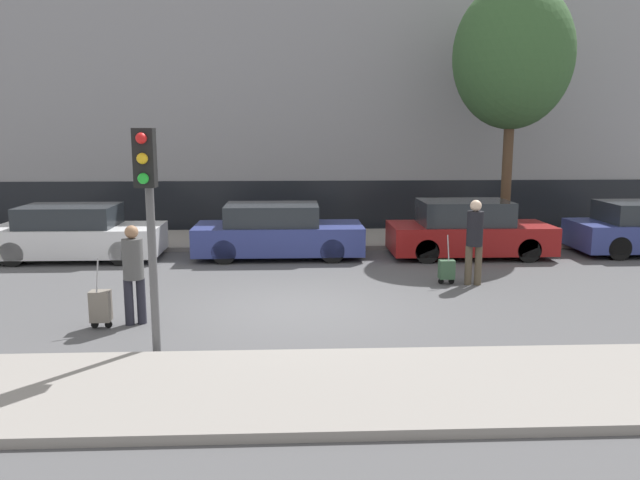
{
  "coord_description": "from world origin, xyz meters",
  "views": [
    {
      "loc": [
        -0.1,
        -11.04,
        3.22
      ],
      "look_at": [
        0.48,
        1.8,
        0.95
      ],
      "focal_mm": 35.0,
      "sensor_mm": 36.0,
      "label": 1
    }
  ],
  "objects_px": {
    "parked_car_1": "(277,232)",
    "traffic_light": "(148,196)",
    "pedestrian_right": "(475,237)",
    "bare_tree_near_crossing": "(513,56)",
    "parked_car_0": "(76,234)",
    "pedestrian_left": "(133,269)",
    "trolley_right": "(447,269)",
    "parked_car_2": "(468,231)",
    "trolley_left": "(101,306)"
  },
  "relations": [
    {
      "from": "pedestrian_right",
      "to": "traffic_light",
      "type": "distance_m",
      "value": 7.15
    },
    {
      "from": "pedestrian_right",
      "to": "bare_tree_near_crossing",
      "type": "relative_size",
      "value": 0.25
    },
    {
      "from": "parked_car_2",
      "to": "trolley_left",
      "type": "relative_size",
      "value": 3.49
    },
    {
      "from": "trolley_right",
      "to": "traffic_light",
      "type": "relative_size",
      "value": 0.33
    },
    {
      "from": "pedestrian_left",
      "to": "trolley_left",
      "type": "xyz_separation_m",
      "value": [
        -0.51,
        -0.19,
        -0.58
      ]
    },
    {
      "from": "pedestrian_right",
      "to": "traffic_light",
      "type": "relative_size",
      "value": 0.55
    },
    {
      "from": "parked_car_2",
      "to": "trolley_right",
      "type": "xyz_separation_m",
      "value": [
        -1.25,
        -2.87,
        -0.36
      ]
    },
    {
      "from": "parked_car_2",
      "to": "bare_tree_near_crossing",
      "type": "distance_m",
      "value": 5.1
    },
    {
      "from": "trolley_right",
      "to": "pedestrian_left",
      "type": "bearing_deg",
      "value": -157.02
    },
    {
      "from": "parked_car_0",
      "to": "trolley_left",
      "type": "bearing_deg",
      "value": -68.1
    },
    {
      "from": "parked_car_1",
      "to": "parked_car_0",
      "type": "bearing_deg",
      "value": -179.48
    },
    {
      "from": "traffic_light",
      "to": "parked_car_0",
      "type": "bearing_deg",
      "value": 116.08
    },
    {
      "from": "parked_car_2",
      "to": "trolley_left",
      "type": "height_order",
      "value": "parked_car_2"
    },
    {
      "from": "parked_car_2",
      "to": "trolley_left",
      "type": "distance_m",
      "value": 9.48
    },
    {
      "from": "parked_car_1",
      "to": "trolley_left",
      "type": "xyz_separation_m",
      "value": [
        -2.77,
        -5.73,
        -0.27
      ]
    },
    {
      "from": "parked_car_0",
      "to": "pedestrian_left",
      "type": "distance_m",
      "value": 6.17
    },
    {
      "from": "trolley_right",
      "to": "traffic_light",
      "type": "bearing_deg",
      "value": -142.33
    },
    {
      "from": "parked_car_1",
      "to": "pedestrian_left",
      "type": "distance_m",
      "value": 5.99
    },
    {
      "from": "parked_car_1",
      "to": "pedestrian_right",
      "type": "height_order",
      "value": "pedestrian_right"
    },
    {
      "from": "trolley_left",
      "to": "traffic_light",
      "type": "distance_m",
      "value": 2.65
    },
    {
      "from": "pedestrian_left",
      "to": "traffic_light",
      "type": "xyz_separation_m",
      "value": [
        0.65,
        -1.55,
        1.38
      ]
    },
    {
      "from": "trolley_left",
      "to": "parked_car_1",
      "type": "bearing_deg",
      "value": 64.2
    },
    {
      "from": "bare_tree_near_crossing",
      "to": "pedestrian_right",
      "type": "bearing_deg",
      "value": -115.62
    },
    {
      "from": "pedestrian_right",
      "to": "traffic_light",
      "type": "height_order",
      "value": "traffic_light"
    },
    {
      "from": "bare_tree_near_crossing",
      "to": "pedestrian_left",
      "type": "bearing_deg",
      "value": -140.65
    },
    {
      "from": "parked_car_0",
      "to": "bare_tree_near_crossing",
      "type": "relative_size",
      "value": 0.59
    },
    {
      "from": "parked_car_0",
      "to": "pedestrian_right",
      "type": "distance_m",
      "value": 9.75
    },
    {
      "from": "parked_car_0",
      "to": "bare_tree_near_crossing",
      "type": "xyz_separation_m",
      "value": [
        11.5,
        1.64,
        4.56
      ]
    },
    {
      "from": "parked_car_2",
      "to": "pedestrian_right",
      "type": "distance_m",
      "value": 3.05
    },
    {
      "from": "pedestrian_right",
      "to": "trolley_right",
      "type": "distance_m",
      "value": 0.9
    },
    {
      "from": "parked_car_1",
      "to": "pedestrian_right",
      "type": "relative_size",
      "value": 2.37
    },
    {
      "from": "trolley_left",
      "to": "parked_car_0",
      "type": "bearing_deg",
      "value": 111.9
    },
    {
      "from": "parked_car_1",
      "to": "traffic_light",
      "type": "distance_m",
      "value": 7.46
    },
    {
      "from": "parked_car_2",
      "to": "trolley_right",
      "type": "height_order",
      "value": "parked_car_2"
    },
    {
      "from": "pedestrian_left",
      "to": "pedestrian_right",
      "type": "xyz_separation_m",
      "value": [
        6.44,
        2.42,
        0.07
      ]
    },
    {
      "from": "pedestrian_right",
      "to": "bare_tree_near_crossing",
      "type": "xyz_separation_m",
      "value": [
        2.26,
        4.71,
        4.17
      ]
    },
    {
      "from": "pedestrian_left",
      "to": "pedestrian_right",
      "type": "distance_m",
      "value": 6.88
    },
    {
      "from": "parked_car_0",
      "to": "parked_car_1",
      "type": "xyz_separation_m",
      "value": [
        5.06,
        0.05,
        -0.0
      ]
    },
    {
      "from": "parked_car_1",
      "to": "trolley_right",
      "type": "xyz_separation_m",
      "value": [
        3.64,
        -3.03,
        -0.33
      ]
    },
    {
      "from": "trolley_left",
      "to": "pedestrian_right",
      "type": "height_order",
      "value": "pedestrian_right"
    },
    {
      "from": "parked_car_1",
      "to": "trolley_right",
      "type": "relative_size",
      "value": 4.02
    },
    {
      "from": "parked_car_1",
      "to": "pedestrian_right",
      "type": "xyz_separation_m",
      "value": [
        4.19,
        -3.11,
        0.38
      ]
    },
    {
      "from": "parked_car_1",
      "to": "traffic_light",
      "type": "xyz_separation_m",
      "value": [
        -1.61,
        -7.09,
        1.69
      ]
    },
    {
      "from": "parked_car_0",
      "to": "parked_car_1",
      "type": "bearing_deg",
      "value": 0.52
    },
    {
      "from": "parked_car_1",
      "to": "traffic_light",
      "type": "relative_size",
      "value": 1.31
    },
    {
      "from": "pedestrian_left",
      "to": "bare_tree_near_crossing",
      "type": "distance_m",
      "value": 12.03
    },
    {
      "from": "parked_car_1",
      "to": "trolley_left",
      "type": "height_order",
      "value": "parked_car_1"
    },
    {
      "from": "parked_car_2",
      "to": "pedestrian_right",
      "type": "relative_size",
      "value": 2.27
    },
    {
      "from": "bare_tree_near_crossing",
      "to": "parked_car_0",
      "type": "bearing_deg",
      "value": -171.88
    },
    {
      "from": "pedestrian_left",
      "to": "parked_car_2",
      "type": "bearing_deg",
      "value": 16.22
    }
  ]
}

